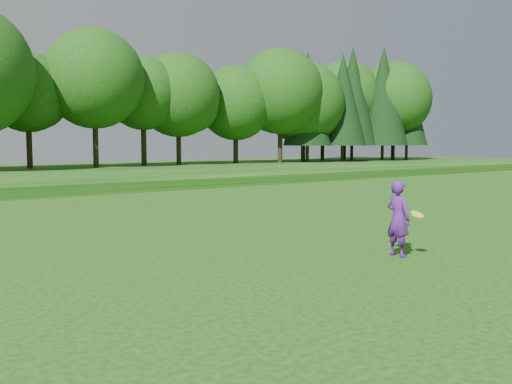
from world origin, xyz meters
TOP-DOWN VIEW (x-y plane):
  - ground at (0.00, 0.00)m, footprint 140.00×140.00m
  - walking_path at (0.00, 20.00)m, footprint 130.00×1.60m
  - woman at (0.79, -0.37)m, footprint 0.54×0.91m

SIDE VIEW (x-z plane):
  - ground at x=0.00m, z-range 0.00..0.00m
  - walking_path at x=0.00m, z-range 0.00..0.04m
  - woman at x=0.79m, z-range 0.00..1.78m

